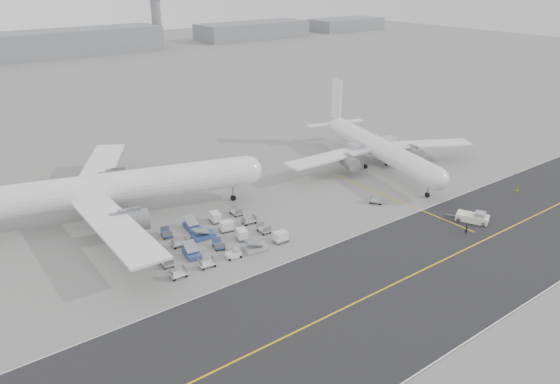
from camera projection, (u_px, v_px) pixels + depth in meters
ground at (304, 248)px, 98.27m from camera, size 700.00×700.00×0.00m
taxiway at (399, 281)px, 87.91m from camera, size 220.00×59.00×0.03m
horizon_buildings at (48, 57)px, 305.67m from camera, size 520.00×28.00×28.00m
control_tower at (156, 19)px, 342.50m from camera, size 7.00×7.00×31.25m
airliner_a at (106, 189)px, 107.14m from camera, size 63.68×62.34×22.54m
airliner_b at (378, 148)px, 135.92m from camera, size 50.23×51.35×18.11m
pushback_tug at (473, 217)px, 108.10m from camera, size 5.14×7.92×2.29m
jet_bridge at (373, 146)px, 140.38m from camera, size 15.95×4.33×5.97m
gse_cluster at (211, 243)px, 100.24m from camera, size 31.44×26.45×2.12m
stray_dolly at (376, 203)px, 116.89m from camera, size 2.82×3.14×1.65m
ground_crew_a at (466, 229)px, 103.22m from camera, size 0.69×0.47×1.85m
ground_crew_b at (517, 190)px, 121.66m from camera, size 0.93×0.84×1.58m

